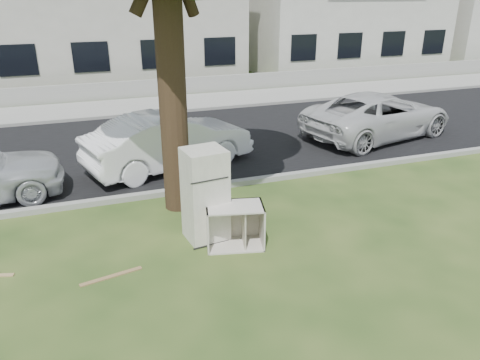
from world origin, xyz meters
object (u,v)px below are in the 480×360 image
object	(u,v)px
cabinet	(235,226)
car_center	(169,141)
fridge	(205,195)
car_right	(378,115)

from	to	relation	value
cabinet	car_center	world-z (taller)	car_center
fridge	car_right	xyz separation A→B (m)	(6.57, 4.29, -0.17)
fridge	car_right	bearing A→B (deg)	25.91
fridge	car_center	bearing A→B (deg)	81.05
fridge	car_right	world-z (taller)	fridge
car_center	car_right	size ratio (longest dim) A/B	0.87
fridge	car_center	xyz separation A→B (m)	(0.11, 3.78, -0.15)
fridge	cabinet	distance (m)	0.75
fridge	car_center	distance (m)	3.79
car_center	car_right	distance (m)	6.48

